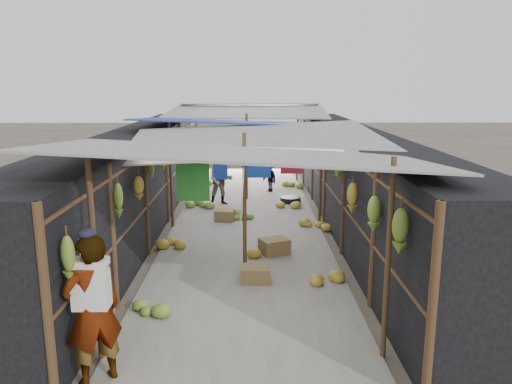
{
  "coord_description": "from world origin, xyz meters",
  "views": [
    {
      "loc": [
        0.1,
        -5.8,
        3.43
      ],
      "look_at": [
        0.22,
        4.29,
        1.25
      ],
      "focal_mm": 35.0,
      "sensor_mm": 36.0,
      "label": 1
    }
  ],
  "objects_px": {
    "shopper_blue": "(221,180)",
    "vendor_seated": "(269,177)",
    "black_basin": "(291,200)",
    "vendor_elderly": "(93,310)",
    "crate_near": "(255,275)"
  },
  "relations": [
    {
      "from": "shopper_blue",
      "to": "vendor_seated",
      "type": "height_order",
      "value": "shopper_blue"
    },
    {
      "from": "black_basin",
      "to": "vendor_seated",
      "type": "distance_m",
      "value": 1.69
    },
    {
      "from": "vendor_elderly",
      "to": "vendor_seated",
      "type": "height_order",
      "value": "vendor_elderly"
    },
    {
      "from": "vendor_seated",
      "to": "vendor_elderly",
      "type": "bearing_deg",
      "value": -45.39
    },
    {
      "from": "crate_near",
      "to": "black_basin",
      "type": "height_order",
      "value": "crate_near"
    },
    {
      "from": "crate_near",
      "to": "shopper_blue",
      "type": "relative_size",
      "value": 0.34
    },
    {
      "from": "crate_near",
      "to": "vendor_elderly",
      "type": "xyz_separation_m",
      "value": [
        -1.89,
        -2.98,
        0.76
      ]
    },
    {
      "from": "crate_near",
      "to": "shopper_blue",
      "type": "bearing_deg",
      "value": 102.3
    },
    {
      "from": "black_basin",
      "to": "vendor_elderly",
      "type": "bearing_deg",
      "value": -108.36
    },
    {
      "from": "shopper_blue",
      "to": "black_basin",
      "type": "bearing_deg",
      "value": -0.52
    },
    {
      "from": "crate_near",
      "to": "black_basin",
      "type": "xyz_separation_m",
      "value": [
        1.1,
        6.04,
        -0.06
      ]
    },
    {
      "from": "shopper_blue",
      "to": "vendor_seated",
      "type": "bearing_deg",
      "value": 43.32
    },
    {
      "from": "vendor_elderly",
      "to": "shopper_blue",
      "type": "xyz_separation_m",
      "value": [
        0.95,
        8.8,
        -0.17
      ]
    },
    {
      "from": "vendor_elderly",
      "to": "shopper_blue",
      "type": "bearing_deg",
      "value": -131.85
    },
    {
      "from": "black_basin",
      "to": "vendor_elderly",
      "type": "xyz_separation_m",
      "value": [
        -2.99,
        -9.02,
        0.82
      ]
    }
  ]
}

